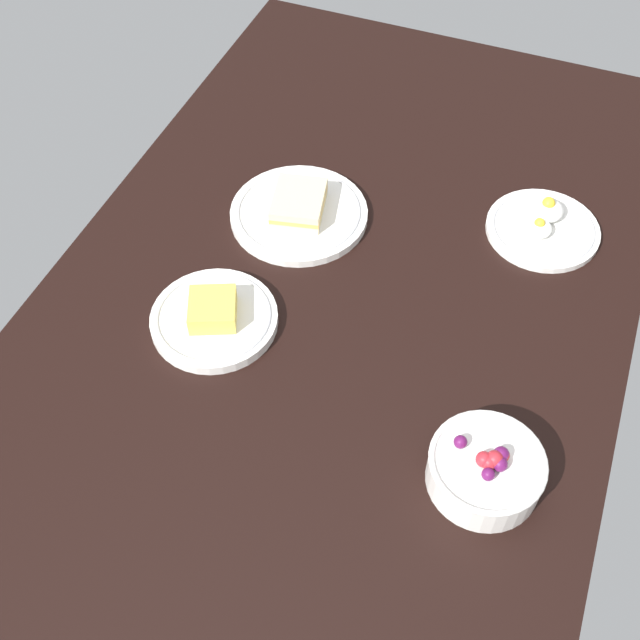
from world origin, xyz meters
The scene contains 5 objects.
dining_table centered at (0.00, 0.00, 2.00)cm, with size 152.96×82.22×4.00cm, color black.
bowl_berries centered at (14.43, 26.77, 6.85)cm, with size 13.99×13.99×6.85cm.
plate_sandwich centered at (-19.42, -11.17, 5.28)cm, with size 21.40×21.40×4.51cm.
plate_eggs centered at (-30.32, 24.75, 5.05)cm, with size 17.29×17.29×4.68cm.
plate_cheese centered at (4.41, -14.09, 5.29)cm, with size 17.76×17.76×4.49cm.
Camera 1 is at (63.98, 25.18, 92.42)cm, focal length 45.24 mm.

